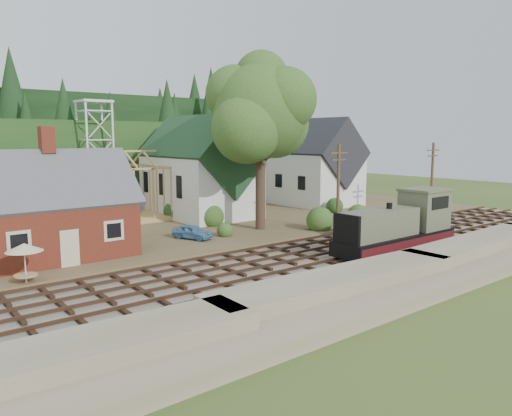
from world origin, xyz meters
TOP-DOWN VIEW (x-y plane):
  - ground at (0.00, 0.00)m, footprint 140.00×140.00m
  - embankment at (0.00, -8.50)m, footprint 64.00×5.00m
  - railroad_bed at (0.00, 0.00)m, footprint 64.00×11.00m
  - village_flat at (0.00, 18.00)m, footprint 64.00×26.00m
  - hillside at (0.00, 42.00)m, footprint 70.00×28.96m
  - ridge at (0.00, 58.00)m, footprint 80.00×20.00m
  - depot at (-16.00, 11.00)m, footprint 10.80×7.41m
  - church at (2.00, 19.68)m, footprint 8.40×15.17m
  - farmhouse at (18.00, 19.00)m, footprint 8.40×10.80m
  - timber_frame at (-6.00, 22.00)m, footprint 8.20×6.20m
  - lattice_tower at (-6.00, 28.00)m, footprint 3.20×3.20m
  - big_tree at (2.17, 10.08)m, footprint 10.90×8.40m
  - telegraph_pole_near at (7.00, 5.20)m, footprint 2.20×0.28m
  - telegraph_pole_far at (22.00, 5.20)m, footprint 2.20×0.28m
  - locomotive at (4.62, -3.00)m, footprint 11.21×2.80m
  - car_blue at (-5.20, 10.07)m, footprint 2.59×3.74m
  - car_red at (19.53, 17.36)m, footprint 4.16×2.02m
  - patio_set at (-19.22, 5.50)m, footprint 2.06×2.06m

SIDE VIEW (x-z plane):
  - ground at x=0.00m, z-range 0.00..0.00m
  - embankment at x=0.00m, z-range -0.80..0.80m
  - hillside at x=0.00m, z-range -6.37..6.37m
  - ridge at x=0.00m, z-range -6.00..6.00m
  - railroad_bed at x=0.00m, z-range 0.00..0.16m
  - village_flat at x=0.00m, z-range 0.00..0.30m
  - car_red at x=19.53m, z-range 0.30..1.44m
  - car_blue at x=-5.20m, z-range 0.30..1.48m
  - locomotive at x=4.62m, z-range -0.24..4.27m
  - patio_set at x=-19.22m, z-range 1.11..3.40m
  - depot at x=-16.00m, z-range -1.29..7.71m
  - timber_frame at x=-6.00m, z-range -0.23..6.76m
  - telegraph_pole_near at x=7.00m, z-range 0.25..8.25m
  - telegraph_pole_far at x=22.00m, z-range 0.25..8.25m
  - farmhouse at x=18.00m, z-range -0.43..10.17m
  - church at x=2.00m, z-range -1.32..11.68m
  - lattice_tower at x=-6.00m, z-range 3.97..16.10m
  - big_tree at x=2.17m, z-range 2.87..17.57m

